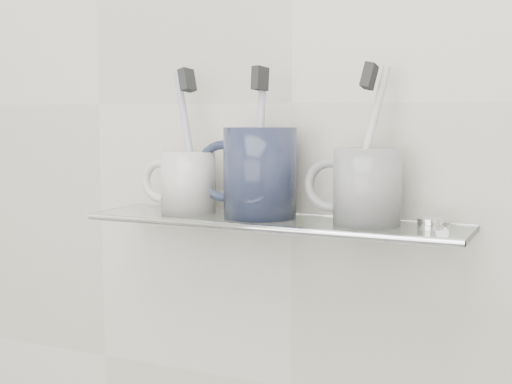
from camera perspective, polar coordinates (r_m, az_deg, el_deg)
The scene contains 18 objects.
wall_back at distance 0.97m, azimuth 2.89°, elevation 7.12°, with size 2.50×2.50×0.00m, color beige.
shelf_glass at distance 0.93m, azimuth 1.41°, elevation -2.41°, with size 0.50×0.12×0.01m, color silver.
shelf_rail at distance 0.87m, azimuth -0.04°, elevation -2.92°, with size 0.01×0.01×0.50m, color silver.
bracket_left at distance 1.07m, azimuth -8.01°, elevation -1.90°, with size 0.02×0.02×0.03m, color silver.
bracket_right at distance 0.91m, azimuth 14.83°, elevation -3.44°, with size 0.02×0.02×0.03m, color silver.
mug_left at distance 0.98m, azimuth -5.44°, elevation 0.78°, with size 0.08×0.08×0.08m, color silver.
mug_left_handle at distance 1.00m, azimuth -7.59°, elevation 0.88°, with size 0.06×0.06×0.01m, color silver.
toothbrush_left at distance 0.98m, azimuth -5.48°, elevation 4.22°, with size 0.01×0.01×0.19m, color #A3A8BA.
bristles_left at distance 0.98m, azimuth -5.53°, elevation 8.91°, with size 0.01×0.02×0.03m, color #252527.
mug_center at distance 0.93m, azimuth 0.32°, elevation 1.56°, with size 0.10×0.10×0.12m, color #212740.
mug_center_handle at distance 0.95m, azimuth -2.63°, elevation 1.67°, with size 0.08×0.08×0.01m, color #212740.
toothbrush_center at distance 0.93m, azimuth 0.32°, elevation 4.14°, with size 0.01×0.01×0.19m, color silver.
bristles_center at distance 0.93m, azimuth 0.32°, elevation 9.07°, with size 0.01×0.02×0.03m, color #252527.
mug_right at distance 0.88m, azimuth 8.89°, elevation 0.41°, with size 0.08×0.08×0.09m, color white.
mug_right_handle at distance 0.90m, azimuth 5.96°, elevation 0.55°, with size 0.07×0.07×0.01m, color white.
toothbrush_right at distance 0.88m, azimuth 8.95°, elevation 3.93°, with size 0.01×0.01×0.19m, color white.
bristles_right at distance 0.88m, azimuth 9.04°, elevation 9.15°, with size 0.01×0.02×0.03m, color #252527.
chrome_cap at distance 0.87m, azimuth 13.78°, elevation -2.46°, with size 0.03×0.03×0.01m, color silver.
Camera 1 is at (0.36, 0.20, 1.24)m, focal length 50.00 mm.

